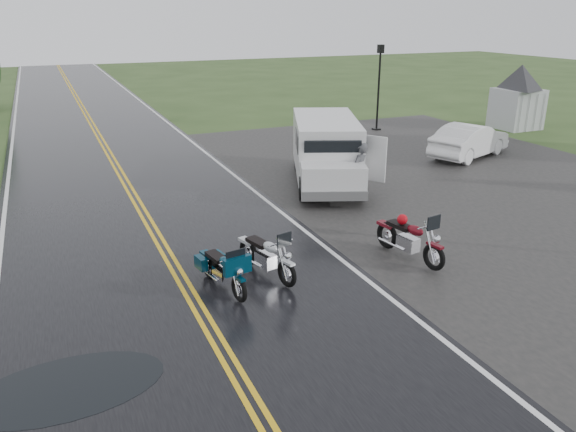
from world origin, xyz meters
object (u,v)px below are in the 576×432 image
at_px(motorcycle_red, 435,247).
at_px(van_white, 304,166).
at_px(lamp_post_far_right, 379,88).
at_px(person_at_van, 360,172).
at_px(visitor_center, 520,81).
at_px(motorcycle_silver, 287,264).
at_px(sedan_white, 470,141).
at_px(motorcycle_teal, 239,279).

distance_m(motorcycle_red, van_white, 5.96).
xyz_separation_m(van_white, lamp_post_far_right, (8.23, 8.78, 0.98)).
bearing_deg(motorcycle_red, van_white, 85.97).
bearing_deg(person_at_van, lamp_post_far_right, -151.66).
bearing_deg(lamp_post_far_right, visitor_center, -18.99).
relative_size(motorcycle_silver, person_at_van, 1.11).
xyz_separation_m(visitor_center, person_at_van, (-13.43, -7.04, -1.47)).
height_order(motorcycle_red, van_white, van_white).
distance_m(motorcycle_silver, lamp_post_far_right, 18.02).
height_order(visitor_center, van_white, visitor_center).
distance_m(person_at_van, sedan_white, 7.65).
xyz_separation_m(motorcycle_silver, van_white, (2.89, 5.32, 0.54)).
relative_size(motorcycle_red, motorcycle_silver, 1.06).
bearing_deg(van_white, motorcycle_red, -62.74).
xyz_separation_m(motorcycle_red, sedan_white, (8.14, 8.34, 0.05)).
distance_m(motorcycle_teal, van_white, 6.89).
xyz_separation_m(motorcycle_teal, lamp_post_far_right, (12.29, 14.32, 1.56)).
bearing_deg(motorcycle_red, visitor_center, 31.06).
bearing_deg(van_white, motorcycle_teal, -104.16).
bearing_deg(van_white, sedan_white, 37.68).
relative_size(motorcycle_silver, lamp_post_far_right, 0.48).
xyz_separation_m(person_at_van, sedan_white, (7.01, 3.05, -0.24)).
distance_m(visitor_center, motorcycle_silver, 21.55).
bearing_deg(sedan_white, motorcycle_red, 114.54).
bearing_deg(lamp_post_far_right, person_at_van, -124.91).
height_order(motorcycle_silver, van_white, van_white).
relative_size(motorcycle_teal, motorcycle_silver, 0.93).
distance_m(visitor_center, motorcycle_teal, 22.65).
height_order(visitor_center, person_at_van, visitor_center).
bearing_deg(motorcycle_silver, van_white, 47.27).
bearing_deg(motorcycle_teal, person_at_van, 30.28).
distance_m(visitor_center, sedan_white, 7.75).
bearing_deg(visitor_center, person_at_van, -152.32).
xyz_separation_m(visitor_center, motorcycle_teal, (-19.15, -11.96, -1.84)).
relative_size(motorcycle_silver, sedan_white, 0.49).
relative_size(van_white, person_at_van, 3.15).
bearing_deg(motorcycle_red, person_at_van, 68.74).
height_order(sedan_white, lamp_post_far_right, lamp_post_far_right).
bearing_deg(sedan_white, visitor_center, -79.22).
height_order(van_white, lamp_post_far_right, lamp_post_far_right).
bearing_deg(motorcycle_red, lamp_post_far_right, 53.16).
xyz_separation_m(van_white, person_at_van, (1.67, -0.62, -0.22)).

